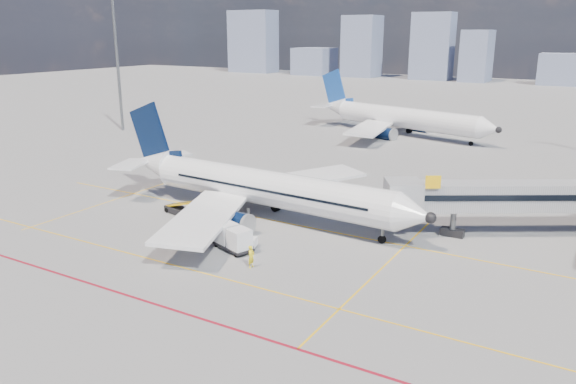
{
  "coord_description": "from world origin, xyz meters",
  "views": [
    {
      "loc": [
        28.88,
        -38.62,
        18.82
      ],
      "look_at": [
        2.81,
        5.97,
        4.0
      ],
      "focal_mm": 35.0,
      "sensor_mm": 36.0,
      "label": 1
    }
  ],
  "objects_px": {
    "baggage_tug": "(243,240)",
    "belt_loader": "(180,209)",
    "second_aircraft": "(399,117)",
    "main_aircraft": "(257,187)",
    "ramp_worker": "(251,257)",
    "cargo_dolly": "(233,237)"
  },
  "relations": [
    {
      "from": "baggage_tug",
      "to": "ramp_worker",
      "type": "distance_m",
      "value": 4.67
    },
    {
      "from": "belt_loader",
      "to": "main_aircraft",
      "type": "bearing_deg",
      "value": 41.06
    },
    {
      "from": "second_aircraft",
      "to": "belt_loader",
      "type": "bearing_deg",
      "value": -77.4
    },
    {
      "from": "second_aircraft",
      "to": "baggage_tug",
      "type": "distance_m",
      "value": 62.99
    },
    {
      "from": "baggage_tug",
      "to": "cargo_dolly",
      "type": "distance_m",
      "value": 1.2
    },
    {
      "from": "main_aircraft",
      "to": "belt_loader",
      "type": "height_order",
      "value": "main_aircraft"
    },
    {
      "from": "second_aircraft",
      "to": "ramp_worker",
      "type": "distance_m",
      "value": 66.8
    },
    {
      "from": "belt_loader",
      "to": "ramp_worker",
      "type": "distance_m",
      "value": 16.29
    },
    {
      "from": "baggage_tug",
      "to": "second_aircraft",
      "type": "bearing_deg",
      "value": 79.81
    },
    {
      "from": "baggage_tug",
      "to": "belt_loader",
      "type": "height_order",
      "value": "belt_loader"
    },
    {
      "from": "second_aircraft",
      "to": "belt_loader",
      "type": "relative_size",
      "value": 7.03
    },
    {
      "from": "ramp_worker",
      "to": "cargo_dolly",
      "type": "bearing_deg",
      "value": 57.24
    },
    {
      "from": "second_aircraft",
      "to": "belt_loader",
      "type": "xyz_separation_m",
      "value": [
        -3.48,
        -58.12,
        -2.64
      ]
    },
    {
      "from": "main_aircraft",
      "to": "second_aircraft",
      "type": "height_order",
      "value": "second_aircraft"
    },
    {
      "from": "belt_loader",
      "to": "ramp_worker",
      "type": "xyz_separation_m",
      "value": [
        14.32,
        -7.76,
        0.38
      ]
    },
    {
      "from": "main_aircraft",
      "to": "baggage_tug",
      "type": "bearing_deg",
      "value": -61.45
    },
    {
      "from": "main_aircraft",
      "to": "ramp_worker",
      "type": "relative_size",
      "value": 19.87
    },
    {
      "from": "cargo_dolly",
      "to": "belt_loader",
      "type": "height_order",
      "value": "belt_loader"
    },
    {
      "from": "second_aircraft",
      "to": "ramp_worker",
      "type": "xyz_separation_m",
      "value": [
        10.85,
        -65.88,
        -2.27
      ]
    },
    {
      "from": "belt_loader",
      "to": "ramp_worker",
      "type": "relative_size",
      "value": 2.92
    },
    {
      "from": "cargo_dolly",
      "to": "ramp_worker",
      "type": "distance_m",
      "value": 4.29
    },
    {
      "from": "baggage_tug",
      "to": "belt_loader",
      "type": "relative_size",
      "value": 0.44
    }
  ]
}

